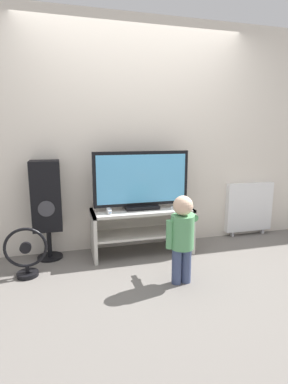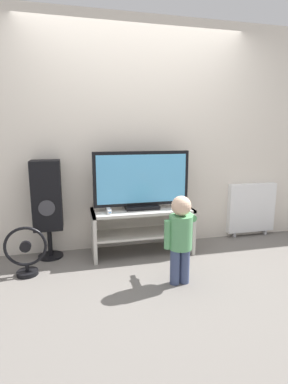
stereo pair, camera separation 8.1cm
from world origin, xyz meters
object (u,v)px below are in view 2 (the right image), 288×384
Objects in this scene: remote_primary at (177,208)px; floor_fan at (26,253)px; child at (180,233)px; speaker_tower at (47,197)px; game_console at (109,211)px; television at (142,181)px; radiator at (251,208)px.

floor_fan is at bearing -174.18° from remote_primary.
speaker_tower is at bearing 143.25° from child.
game_console is at bearing 176.43° from remote_primary.
game_console is at bearing 128.14° from child.
game_console is at bearing -167.59° from television.
child reaches higher than remote_primary.
television is at bearing -5.67° from speaker_tower.
game_console is at bearing -171.37° from radiator.
television is at bearing 12.41° from game_console.
remote_primary is 1.60m from floor_fan.
child is 1.48m from speaker_tower.
television reaches higher than child.
television reaches higher than floor_fan.
television is 1.52× the size of radiator.
television is 2.20× the size of floor_fan.
remote_primary is 0.12× the size of speaker_tower.
radiator is at bearing 7.67° from television.
remote_primary is 0.26× the size of floor_fan.
radiator is (1.52, 0.21, -0.45)m from television.
television is at bearing 102.16° from child.
television is 0.87m from child.
child reaches higher than radiator.
floor_fan is at bearing 160.33° from child.
television is 1.02m from speaker_tower.
radiator is at bearing 10.29° from floor_fan.
speaker_tower is 2.55m from radiator.
child is 1.68× the size of floor_fan.
game_console is 0.24× the size of radiator.
speaker_tower is at bearing -177.62° from radiator.
speaker_tower is (-1.37, 0.23, 0.15)m from remote_primary.
floor_fan is 2.77m from radiator.
game_console reaches higher than remote_primary.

